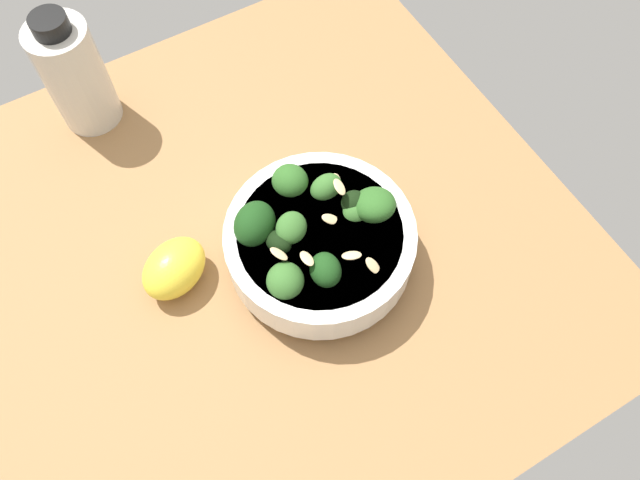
% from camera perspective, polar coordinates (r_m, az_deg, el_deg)
% --- Properties ---
extents(ground_plane, '(0.61, 0.61, 0.04)m').
position_cam_1_polar(ground_plane, '(0.65, -4.83, -0.88)').
color(ground_plane, '#996D42').
extents(bowl_of_broccoli, '(0.18, 0.18, 0.08)m').
position_cam_1_polar(bowl_of_broccoli, '(0.59, -0.18, 0.04)').
color(bowl_of_broccoli, white).
rests_on(bowl_of_broccoli, ground_plane).
extents(lemon_wedge, '(0.08, 0.07, 0.05)m').
position_cam_1_polar(lemon_wedge, '(0.61, -13.12, -2.52)').
color(lemon_wedge, yellow).
rests_on(lemon_wedge, ground_plane).
extents(bottle_tall, '(0.06, 0.06, 0.14)m').
position_cam_1_polar(bottle_tall, '(0.72, -21.43, 13.86)').
color(bottle_tall, beige).
rests_on(bottle_tall, ground_plane).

